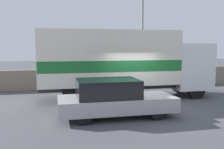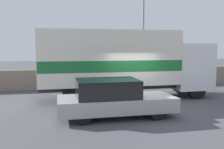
{
  "view_description": "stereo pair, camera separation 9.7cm",
  "coord_description": "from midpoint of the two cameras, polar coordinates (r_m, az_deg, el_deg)",
  "views": [
    {
      "loc": [
        -3.56,
        -10.1,
        2.76
      ],
      "look_at": [
        -1.08,
        0.95,
        1.49
      ],
      "focal_mm": 40.0,
      "sensor_mm": 36.0,
      "label": 1
    },
    {
      "loc": [
        -3.46,
        -10.12,
        2.76
      ],
      "look_at": [
        -1.08,
        0.95,
        1.49
      ],
      "focal_mm": 40.0,
      "sensor_mm": 36.0,
      "label": 2
    }
  ],
  "objects": [
    {
      "name": "box_truck",
      "position": [
        13.2,
        2.11,
        3.01
      ],
      "size": [
        9.13,
        2.49,
        3.57
      ],
      "color": "silver",
      "rests_on": "ground_plane"
    },
    {
      "name": "stone_wall_backdrop",
      "position": [
        16.95,
        -0.58,
        -0.76
      ],
      "size": [
        60.0,
        0.35,
        1.29
      ],
      "color": "gray",
      "rests_on": "ground_plane"
    },
    {
      "name": "car_hatchback",
      "position": [
        9.83,
        0.08,
        -5.46
      ],
      "size": [
        4.56,
        1.81,
        1.49
      ],
      "color": "#9E9EA3",
      "rests_on": "ground_plane"
    },
    {
      "name": "ground_plane",
      "position": [
        11.05,
        6.36,
        -8.1
      ],
      "size": [
        80.0,
        80.0,
        0.0
      ],
      "primitive_type": "plane",
      "color": "#47474C"
    },
    {
      "name": "street_lamp",
      "position": [
        17.07,
        6.82,
        12.25
      ],
      "size": [
        0.56,
        0.28,
        7.9
      ],
      "color": "slate",
      "rests_on": "ground_plane"
    }
  ]
}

